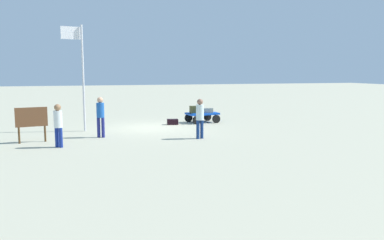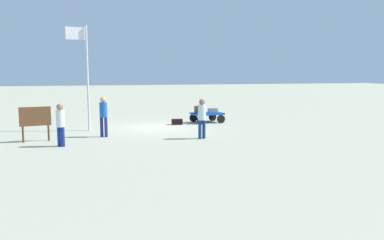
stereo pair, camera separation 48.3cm
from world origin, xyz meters
name	(u,v)px [view 2 (the right image)]	position (x,y,z in m)	size (l,w,h in m)	color
ground_plane	(157,128)	(0.00, 0.00, 0.00)	(120.00, 120.00, 0.00)	#ADAA8F
luggage_cart	(207,115)	(-3.05, -1.29, 0.41)	(1.87, 1.43, 0.55)	#0D44BA
suitcase_navy	(213,111)	(-3.36, -1.13, 0.69)	(0.63, 0.44, 0.27)	gray
suitcase_tan	(199,110)	(-2.61, -1.25, 0.75)	(0.52, 0.39, 0.40)	#373A1D
suitcase_maroon	(177,122)	(-1.25, -0.89, 0.15)	(0.63, 0.43, 0.30)	black
worker_lead	(202,115)	(-1.36, 3.68, 1.00)	(0.41, 0.41, 1.71)	navy
worker_trailing	(103,113)	(2.70, 2.16, 1.04)	(0.44, 0.44, 1.77)	navy
worker_supervisor	(60,122)	(4.36, 3.97, 0.95)	(0.44, 0.44, 1.65)	navy
flagpole	(85,68)	(3.46, 0.11, 3.02)	(0.98, 0.21, 5.04)	silver
signboard	(35,119)	(5.44, 2.64, 0.95)	(1.22, 0.29, 1.44)	#4C3319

